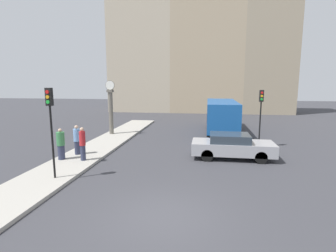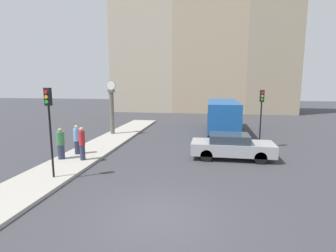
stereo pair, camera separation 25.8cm
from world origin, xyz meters
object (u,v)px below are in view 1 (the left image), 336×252
object	(u,v)px
sedan_car	(232,146)
pedestrian_green_hoodie	(61,144)
traffic_light_far	(261,107)
pedestrian_red_top	(83,144)
traffic_light_near	(50,115)
pedestrian_blue_stripe	(77,140)
bus_distant	(221,114)
street_clock	(111,109)

from	to	relation	value
sedan_car	pedestrian_green_hoodie	distance (m)	9.61
traffic_light_far	pedestrian_red_top	distance (m)	11.34
traffic_light_near	pedestrian_green_hoodie	bearing A→B (deg)	114.93
pedestrian_green_hoodie	pedestrian_blue_stripe	size ratio (longest dim) A/B	1.00
bus_distant	street_clock	distance (m)	9.71
street_clock	pedestrian_red_top	size ratio (longest dim) A/B	2.41
street_clock	pedestrian_green_hoodie	world-z (taller)	street_clock
sedan_car	traffic_light_near	bearing A→B (deg)	-149.14
bus_distant	pedestrian_green_hoodie	xyz separation A→B (m)	(-9.19, -10.80, -0.56)
pedestrian_blue_stripe	pedestrian_green_hoodie	bearing A→B (deg)	-108.62
bus_distant	street_clock	world-z (taller)	street_clock
pedestrian_green_hoodie	pedestrian_red_top	xyz separation A→B (m)	(1.27, 0.00, 0.07)
traffic_light_near	traffic_light_far	size ratio (longest dim) A/B	1.03
traffic_light_far	sedan_car	bearing A→B (deg)	-126.68
traffic_light_near	pedestrian_red_top	size ratio (longest dim) A/B	2.18
traffic_light_far	pedestrian_green_hoodie	xyz separation A→B (m)	(-11.38, -4.84, -1.77)
traffic_light_near	sedan_car	bearing A→B (deg)	30.86
traffic_light_near	traffic_light_far	distance (m)	12.63
traffic_light_near	pedestrian_blue_stripe	world-z (taller)	traffic_light_near
bus_distant	traffic_light_near	xyz separation A→B (m)	(-7.93, -13.50, 1.43)
traffic_light_near	pedestrian_green_hoodie	size ratio (longest dim) A/B	2.30
traffic_light_near	pedestrian_blue_stripe	size ratio (longest dim) A/B	2.29
pedestrian_green_hoodie	street_clock	bearing A→B (deg)	89.43
bus_distant	traffic_light_far	bearing A→B (deg)	-69.78
traffic_light_near	pedestrian_red_top	xyz separation A→B (m)	(0.01, 2.71, -1.91)
bus_distant	pedestrian_red_top	size ratio (longest dim) A/B	4.40
traffic_light_far	street_clock	bearing A→B (deg)	166.75
sedan_car	traffic_light_far	world-z (taller)	traffic_light_far
traffic_light_near	pedestrian_red_top	world-z (taller)	traffic_light_near
bus_distant	traffic_light_far	distance (m)	6.46
traffic_light_far	pedestrian_blue_stripe	xyz separation A→B (m)	(-11.01, -3.74, -1.76)
sedan_car	bus_distant	bearing A→B (deg)	91.17
traffic_light_far	pedestrian_red_top	xyz separation A→B (m)	(-10.11, -4.84, -1.70)
bus_distant	pedestrian_green_hoodie	size ratio (longest dim) A/B	4.63
pedestrian_green_hoodie	traffic_light_near	bearing A→B (deg)	-65.07
traffic_light_near	pedestrian_red_top	distance (m)	3.32
sedan_car	pedestrian_blue_stripe	bearing A→B (deg)	-173.44
pedestrian_green_hoodie	bus_distant	bearing A→B (deg)	49.62
traffic_light_near	street_clock	distance (m)	10.31
pedestrian_green_hoodie	pedestrian_blue_stripe	distance (m)	1.16
sedan_car	traffic_light_near	xyz separation A→B (m)	(-8.10, -4.84, 2.25)
bus_distant	sedan_car	bearing A→B (deg)	-88.83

